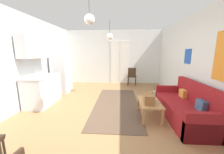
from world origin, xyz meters
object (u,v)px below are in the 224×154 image
at_px(pendant_lamp_near, 89,19).
at_px(pendant_lamp_far, 110,36).
at_px(bamboo_vase, 154,96).
at_px(coffee_table, 149,104).
at_px(handbag, 149,99).
at_px(couch, 186,108).
at_px(accent_chair, 132,76).
at_px(refrigerator, 61,73).

bearing_deg(pendant_lamp_near, pendant_lamp_far, 83.35).
xyz_separation_m(bamboo_vase, pendant_lamp_far, (-1.26, 1.58, 1.63)).
distance_m(coffee_table, handbag, 0.23).
bearing_deg(pendant_lamp_far, handbag, -58.85).
height_order(couch, accent_chair, same).
bearing_deg(refrigerator, bamboo_vase, -30.08).
xyz_separation_m(pendant_lamp_near, pendant_lamp_far, (0.24, 2.04, -0.10)).
bearing_deg(accent_chair, bamboo_vase, 105.15).
bearing_deg(pendant_lamp_near, bamboo_vase, 16.95).
bearing_deg(pendant_lamp_far, pendant_lamp_near, -96.65).
bearing_deg(bamboo_vase, handbag, -129.02).
distance_m(bamboo_vase, refrigerator, 3.80).
bearing_deg(refrigerator, accent_chair, 22.02).
xyz_separation_m(refrigerator, accent_chair, (2.99, 1.21, -0.31)).
bearing_deg(coffee_table, handbag, -110.77).
xyz_separation_m(coffee_table, refrigerator, (-3.15, 1.98, 0.45)).
bearing_deg(refrigerator, coffee_table, -32.05).
distance_m(refrigerator, accent_chair, 3.24).
xyz_separation_m(accent_chair, pendant_lamp_near, (-1.21, -3.56, 1.78)).
xyz_separation_m(coffee_table, accent_chair, (-0.16, 3.18, 0.14)).
distance_m(couch, bamboo_vase, 0.84).
distance_m(refrigerator, pendant_lamp_near, 3.30).
xyz_separation_m(refrigerator, pendant_lamp_near, (1.78, -2.35, 1.47)).
distance_m(handbag, pendant_lamp_far, 2.67).
xyz_separation_m(handbag, pendant_lamp_far, (-1.08, 1.79, 1.65)).
bearing_deg(pendant_lamp_near, couch, 9.47).
bearing_deg(couch, refrigerator, 154.09).
distance_m(bamboo_vase, accent_chair, 3.12).
relative_size(couch, accent_chair, 2.17).
bearing_deg(handbag, pendant_lamp_near, -169.63).
bearing_deg(pendant_lamp_near, accent_chair, 71.24).
bearing_deg(bamboo_vase, accent_chair, 95.24).
xyz_separation_m(refrigerator, pendant_lamp_far, (2.02, -0.32, 1.37)).
relative_size(handbag, accent_chair, 0.39).
bearing_deg(pendant_lamp_far, coffee_table, -55.56).
distance_m(handbag, pendant_lamp_near, 2.20).
height_order(handbag, pendant_lamp_far, pendant_lamp_far).
height_order(couch, pendant_lamp_far, pendant_lamp_far).
bearing_deg(accent_chair, coffee_table, 102.84).
bearing_deg(bamboo_vase, pendant_lamp_near, -163.05).
xyz_separation_m(handbag, pendant_lamp_near, (-1.32, -0.24, 1.74)).
relative_size(accent_chair, pendant_lamp_near, 1.57).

